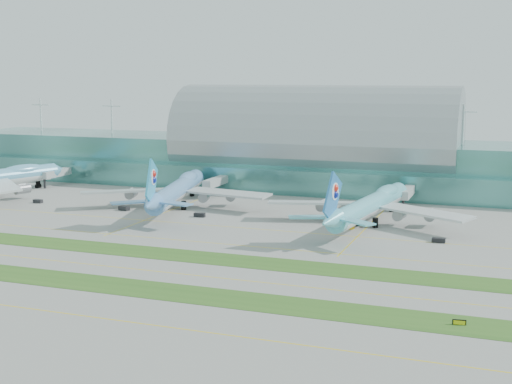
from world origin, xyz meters
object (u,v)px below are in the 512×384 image
at_px(airliner_b, 178,189).
at_px(taxiway_sign_east, 459,322).
at_px(airliner_c, 371,204).
at_px(terminal, 315,154).

xyz_separation_m(airliner_b, taxiway_sign_east, (105.32, -92.82, -6.18)).
bearing_deg(airliner_c, taxiway_sign_east, -61.44).
height_order(airliner_b, airliner_c, airliner_b).
height_order(airliner_c, taxiway_sign_east, airliner_c).
xyz_separation_m(terminal, airliner_b, (-33.68, -63.94, -7.50)).
relative_size(airliner_b, taxiway_sign_east, 30.04).
xyz_separation_m(airliner_c, taxiway_sign_east, (34.23, -87.59, -5.99)).
bearing_deg(airliner_b, terminal, 49.07).
relative_size(terminal, airliner_c, 4.42).
bearing_deg(airliner_c, airliner_b, -176.99).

